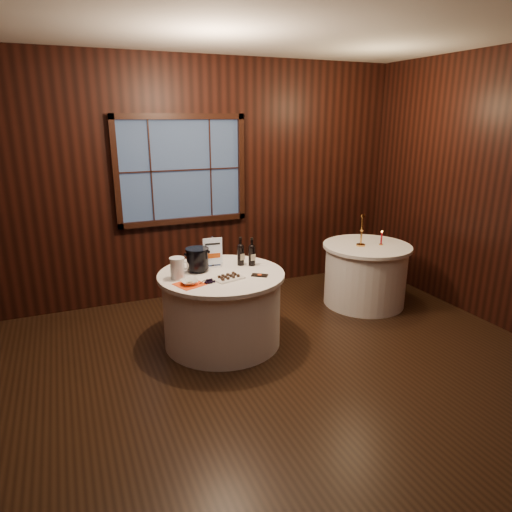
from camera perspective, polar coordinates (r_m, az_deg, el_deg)
name	(u,v)px	position (r m, az deg, el deg)	size (l,w,h in m)	color
ground	(261,392)	(4.11, 0.59, -16.60)	(6.00, 6.00, 0.00)	black
back_wall	(181,178)	(5.84, -9.32, 9.54)	(6.00, 0.10, 3.00)	black
main_table	(222,308)	(4.75, -4.26, -6.48)	(1.28, 1.28, 0.77)	white
side_table	(365,274)	(5.89, 13.48, -2.21)	(1.08, 1.08, 0.77)	white
sign_stand	(213,257)	(4.78, -5.42, -0.08)	(0.20, 0.11, 0.32)	silver
port_bottle_left	(241,253)	(4.81, -1.94, 0.37)	(0.07, 0.08, 0.31)	black
port_bottle_right	(252,254)	(4.80, -0.52, 0.31)	(0.07, 0.07, 0.30)	black
ice_bucket	(197,259)	(4.66, -7.33, -0.39)	(0.24, 0.24, 0.24)	black
chocolate_plate	(228,277)	(4.44, -3.50, -2.68)	(0.32, 0.26, 0.04)	white
chocolate_box	(260,275)	(4.52, 0.46, -2.42)	(0.16, 0.08, 0.01)	black
grape_bunch	(209,281)	(4.34, -5.84, -3.14)	(0.17, 0.07, 0.04)	black
glass_pitcher	(178,268)	(4.48, -9.78, -1.48)	(0.19, 0.15, 0.21)	white
orange_napkin	(190,284)	(4.33, -8.31, -3.51)	(0.24, 0.24, 0.00)	#FB4815
cracker_bowl	(189,282)	(4.33, -8.32, -3.24)	(0.16, 0.16, 0.04)	white
brass_candlestick	(361,235)	(5.68, 13.04, 2.62)	(0.11, 0.11, 0.39)	gold
red_candle	(381,239)	(5.80, 15.40, 2.03)	(0.05, 0.05, 0.18)	gold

